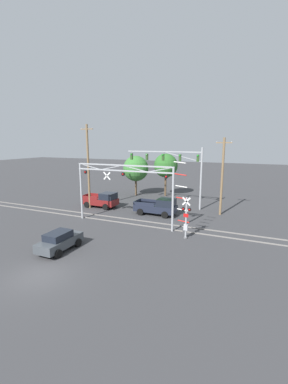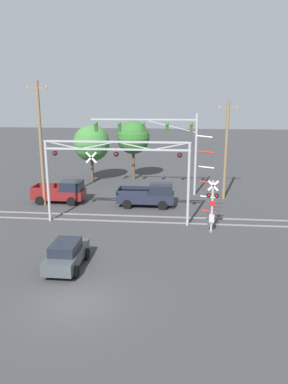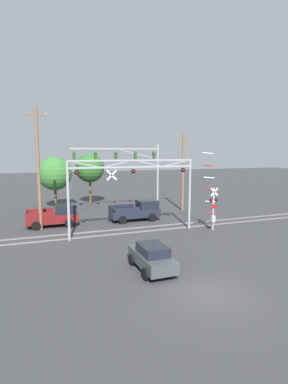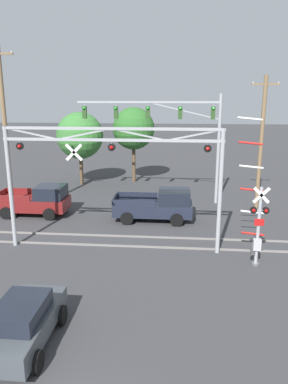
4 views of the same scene
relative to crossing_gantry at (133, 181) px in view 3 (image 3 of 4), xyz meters
The scene contains 13 objects.
ground_plane 12.56m from the crossing_gantry, 89.93° to the right, with size 200.00×200.00×0.00m, color #38383A.
rail_track_near 4.52m from the crossing_gantry, 86.92° to the left, with size 80.00×0.08×0.10m, color gray.
rail_track_far 4.83m from the crossing_gantry, 89.49° to the left, with size 80.00×0.08×0.10m, color gray.
crossing_gantry is the anchor object (origin of this frame).
crossing_signal_mast 7.51m from the crossing_gantry, 10.70° to the right, with size 1.71×0.35×6.99m.
traffic_signal_span 9.92m from the crossing_gantry, 70.16° to the left, with size 10.43×0.39×7.99m.
pickup_truck_lead 6.36m from the crossing_gantry, 66.85° to the left, with size 5.02×2.33×2.05m.
pickup_truck_following 8.77m from the crossing_gantry, 139.20° to the left, with size 4.68×2.33×2.05m.
sedan_waiting 9.00m from the crossing_gantry, 100.88° to the right, with size 1.93×3.99×1.60m.
utility_pole_left 8.63m from the crossing_gantry, 149.79° to the left, with size 1.80×0.28×10.84m.
utility_pole_right 11.98m from the crossing_gantry, 41.75° to the left, with size 1.80×0.28×9.17m.
background_tree_beyond_span 15.79m from the crossing_gantry, 92.75° to the left, with size 3.80×3.80×6.84m.
background_tree_far_left_verge 15.24m from the crossing_gantry, 110.54° to the left, with size 4.11×4.11×6.47m.
Camera 3 is at (-7.97, -12.08, 6.93)m, focal length 28.00 mm.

